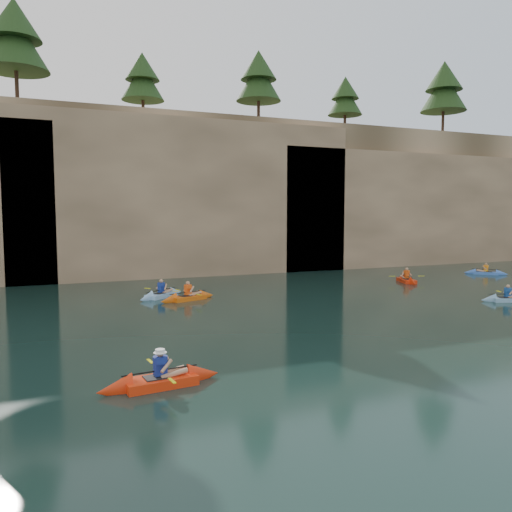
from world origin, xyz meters
name	(u,v)px	position (x,y,z in m)	size (l,w,h in m)	color
ground	(329,370)	(0.00, 0.00, 0.00)	(160.00, 160.00, 0.00)	black
cliff	(145,194)	(0.00, 30.00, 6.00)	(70.00, 16.00, 12.00)	tan
cliff_slab_center	(191,196)	(2.00, 22.60, 5.70)	(24.00, 2.40, 11.40)	tan
cliff_slab_east	(416,208)	(22.00, 22.60, 4.92)	(26.00, 2.40, 9.84)	tan
sea_cave_center	(106,257)	(-4.00, 21.95, 1.60)	(3.50, 1.00, 3.20)	black
sea_cave_east	(295,242)	(10.00, 21.95, 2.25)	(5.00, 1.00, 4.50)	black
cliff_pines	(154,54)	(0.00, 25.00, 15.91)	(56.00, 6.00, 7.83)	black
main_kayaker	(161,380)	(-4.76, 0.54, 0.16)	(3.37, 2.25, 1.23)	red
kayaker_orange	(188,297)	(-0.84, 12.77, 0.15)	(3.29, 2.31, 1.23)	#E35C0E
kayaker_ltblue_near	(507,299)	(14.15, 6.18, 0.13)	(2.81, 2.06, 1.08)	#7BA9CF
kayaker_red_far	(406,280)	(13.96, 13.78, 0.15)	(2.24, 3.28, 1.19)	red
kayaker_ltblue_mid	(161,295)	(-1.96, 14.09, 0.15)	(3.02, 2.50, 1.22)	#98CBFF
kayaker_blue_east	(486,273)	(21.98, 14.86, 0.13)	(2.53, 2.57, 1.05)	#3F72D7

